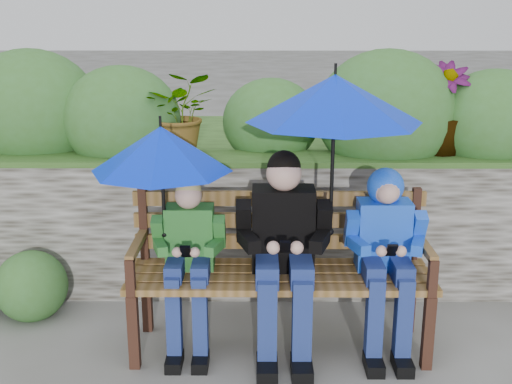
{
  "coord_description": "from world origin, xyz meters",
  "views": [
    {
      "loc": [
        0.02,
        -3.67,
        2.03
      ],
      "look_at": [
        0.0,
        0.1,
        0.95
      ],
      "focal_mm": 45.0,
      "sensor_mm": 36.0,
      "label": 1
    }
  ],
  "objects_px": {
    "park_bench": "(280,260)",
    "umbrella_right": "(335,99)",
    "boy_left": "(189,255)",
    "boy_right": "(385,245)",
    "boy_middle": "(284,245)",
    "umbrella_left": "(161,149)"
  },
  "relations": [
    {
      "from": "umbrella_right",
      "to": "boy_middle",
      "type": "bearing_deg",
      "value": -173.11
    },
    {
      "from": "boy_right",
      "to": "umbrella_left",
      "type": "relative_size",
      "value": 1.36
    },
    {
      "from": "boy_left",
      "to": "boy_middle",
      "type": "distance_m",
      "value": 0.57
    },
    {
      "from": "umbrella_left",
      "to": "boy_middle",
      "type": "bearing_deg",
      "value": -3.45
    },
    {
      "from": "park_bench",
      "to": "boy_left",
      "type": "xyz_separation_m",
      "value": [
        -0.55,
        -0.08,
        0.07
      ]
    },
    {
      "from": "boy_left",
      "to": "umbrella_left",
      "type": "distance_m",
      "value": 0.66
    },
    {
      "from": "boy_middle",
      "to": "umbrella_right",
      "type": "height_order",
      "value": "umbrella_right"
    },
    {
      "from": "umbrella_left",
      "to": "umbrella_right",
      "type": "distance_m",
      "value": 1.03
    },
    {
      "from": "boy_middle",
      "to": "umbrella_left",
      "type": "distance_m",
      "value": 0.91
    },
    {
      "from": "boy_right",
      "to": "umbrella_left",
      "type": "xyz_separation_m",
      "value": [
        -1.31,
        0.02,
        0.58
      ]
    },
    {
      "from": "boy_middle",
      "to": "umbrella_right",
      "type": "bearing_deg",
      "value": 6.89
    },
    {
      "from": "boy_middle",
      "to": "umbrella_right",
      "type": "relative_size",
      "value": 1.23
    },
    {
      "from": "boy_middle",
      "to": "boy_right",
      "type": "bearing_deg",
      "value": 2.24
    },
    {
      "from": "umbrella_left",
      "to": "umbrella_right",
      "type": "xyz_separation_m",
      "value": [
        0.98,
        -0.01,
        0.29
      ]
    },
    {
      "from": "park_bench",
      "to": "umbrella_right",
      "type": "height_order",
      "value": "umbrella_right"
    },
    {
      "from": "boy_middle",
      "to": "boy_right",
      "type": "distance_m",
      "value": 0.61
    },
    {
      "from": "boy_left",
      "to": "boy_right",
      "type": "xyz_separation_m",
      "value": [
        1.17,
        0.01,
        0.06
      ]
    },
    {
      "from": "park_bench",
      "to": "boy_middle",
      "type": "height_order",
      "value": "boy_middle"
    },
    {
      "from": "boy_left",
      "to": "boy_right",
      "type": "height_order",
      "value": "boy_right"
    },
    {
      "from": "park_bench",
      "to": "umbrella_right",
      "type": "bearing_deg",
      "value": -11.83
    },
    {
      "from": "park_bench",
      "to": "boy_right",
      "type": "distance_m",
      "value": 0.64
    },
    {
      "from": "park_bench",
      "to": "umbrella_right",
      "type": "distance_m",
      "value": 1.04
    }
  ]
}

